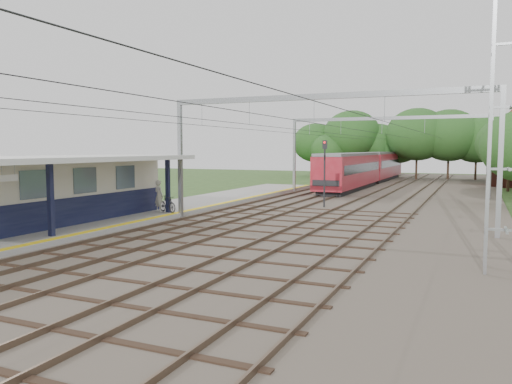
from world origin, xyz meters
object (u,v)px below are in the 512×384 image
Objects in this scene: person at (159,196)px; signal_post at (325,164)px; bicycle at (167,204)px; train at (368,167)px.

signal_post is (7.90, 8.45, 1.77)m from person.
signal_post reaches higher than person.
person is 0.78m from bicycle.
signal_post is (1.85, -24.08, 1.04)m from train.
person is 0.41× the size of signal_post.
person reaches higher than bicycle.
train is (6.05, 32.52, 0.73)m from person.
bicycle is at bearing -99.47° from train.
person is at bearing -100.54° from train.
train is at bearing -77.22° from person.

